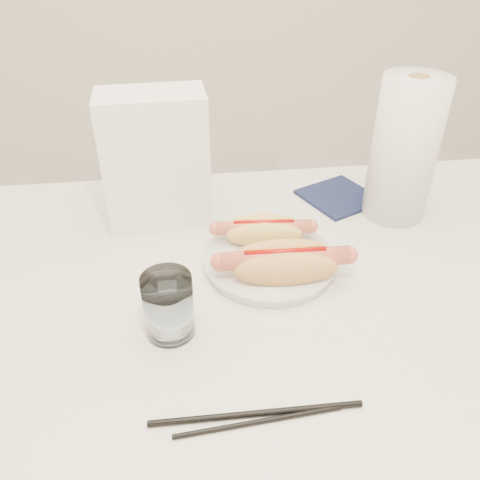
{
  "coord_description": "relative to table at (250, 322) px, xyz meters",
  "views": [
    {
      "loc": [
        -0.09,
        -0.56,
        1.24
      ],
      "look_at": [
        -0.01,
        0.04,
        0.82
      ],
      "focal_mm": 36.87,
      "sensor_mm": 36.0,
      "label": 1
    }
  ],
  "objects": [
    {
      "name": "table",
      "position": [
        0.0,
        0.0,
        0.0
      ],
      "size": [
        1.2,
        0.8,
        0.75
      ],
      "color": "silver",
      "rests_on": "ground"
    },
    {
      "name": "plate",
      "position": [
        0.04,
        0.06,
        0.07
      ],
      "size": [
        0.25,
        0.25,
        0.02
      ],
      "primitive_type": "cylinder",
      "rotation": [
        0.0,
        0.0,
        -0.28
      ],
      "color": "white",
      "rests_on": "table"
    },
    {
      "name": "hotdog_left",
      "position": [
        0.04,
        0.11,
        0.1
      ],
      "size": [
        0.16,
        0.07,
        0.04
      ],
      "rotation": [
        0.0,
        0.0,
        -0.08
      ],
      "color": "#EEC85F",
      "rests_on": "plate"
    },
    {
      "name": "hotdog_right",
      "position": [
        0.05,
        0.01,
        0.1
      ],
      "size": [
        0.19,
        0.08,
        0.05
      ],
      "rotation": [
        0.0,
        0.0,
        -0.03
      ],
      "color": "#E2A158",
      "rests_on": "plate"
    },
    {
      "name": "water_glass",
      "position": [
        -0.12,
        -0.06,
        0.11
      ],
      "size": [
        0.07,
        0.07,
        0.09
      ],
      "primitive_type": "cylinder",
      "color": "silver",
      "rests_on": "table"
    },
    {
      "name": "chopstick_near",
      "position": [
        -0.02,
        -0.22,
        0.06
      ],
      "size": [
        0.2,
        0.02,
        0.01
      ],
      "primitive_type": "cylinder",
      "rotation": [
        0.0,
        1.57,
        0.07
      ],
      "color": "black",
      "rests_on": "table"
    },
    {
      "name": "chopstick_far",
      "position": [
        -0.02,
        -0.21,
        0.06
      ],
      "size": [
        0.25,
        0.01,
        0.01
      ],
      "primitive_type": "cylinder",
      "rotation": [
        0.0,
        1.57,
        -0.01
      ],
      "color": "black",
      "rests_on": "table"
    },
    {
      "name": "napkin_box",
      "position": [
        -0.13,
        0.23,
        0.18
      ],
      "size": [
        0.18,
        0.11,
        0.24
      ],
      "primitive_type": "cube",
      "rotation": [
        0.0,
        0.0,
        0.05
      ],
      "color": "white",
      "rests_on": "table"
    },
    {
      "name": "navy_napkin",
      "position": [
        0.21,
        0.26,
        0.06
      ],
      "size": [
        0.17,
        0.17,
        0.01
      ],
      "primitive_type": "cube",
      "rotation": [
        0.0,
        0.0,
        0.43
      ],
      "color": "#121A3A",
      "rests_on": "table"
    },
    {
      "name": "paper_towel_roll",
      "position": [
        0.3,
        0.2,
        0.19
      ],
      "size": [
        0.14,
        0.14,
        0.26
      ],
      "primitive_type": "cylinder",
      "rotation": [
        0.0,
        0.0,
        -0.31
      ],
      "color": "white",
      "rests_on": "table"
    }
  ]
}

